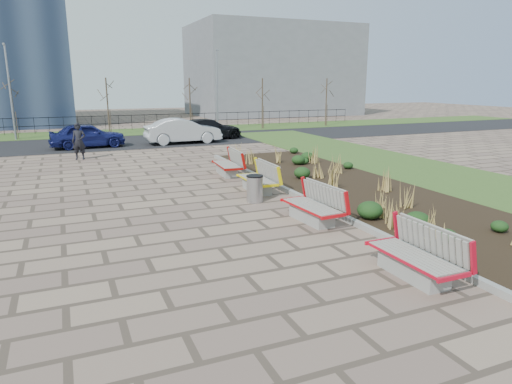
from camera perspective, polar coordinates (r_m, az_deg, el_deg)
name	(u,v)px	position (r m, az deg, el deg)	size (l,w,h in m)	color
ground	(245,275)	(9.27, -1.34, -10.34)	(120.00, 120.00, 0.00)	#816B58
planting_bed	(359,191)	(16.35, 12.71, 0.16)	(4.50, 18.00, 0.10)	black
planting_curb	(300,196)	(15.13, 5.50, -0.55)	(0.16, 18.00, 0.15)	gray
grass_verge_near	(460,180)	(19.46, 24.18, 1.33)	(5.00, 38.00, 0.04)	#33511E
grass_verge_far	(108,133)	(36.21, -18.03, 7.04)	(80.00, 5.00, 0.04)	#33511E
road	(117,143)	(30.28, -16.96, 5.92)	(80.00, 7.00, 0.02)	black
bench_a	(414,253)	(9.50, 19.13, -7.27)	(0.90, 2.10, 1.00)	red
bench_b	(312,204)	(12.59, 6.97, -1.51)	(0.90, 2.10, 1.00)	red
bench_c	(257,178)	(15.94, 0.10, 1.81)	(0.90, 2.10, 1.00)	yellow
bench_d	(227,163)	(18.85, -3.69, 3.63)	(0.90, 2.10, 1.00)	#A90F0B
litter_bin	(255,189)	(14.59, -0.16, 0.39)	(0.52, 0.52, 0.84)	#B2B2B7
pedestrian	(79,141)	(24.22, -21.26, 5.92)	(0.66, 0.43, 1.80)	black
car_blue	(87,135)	(28.37, -20.32, 6.66)	(1.69, 4.19, 1.43)	#131854
car_silver	(183,131)	(28.93, -9.12, 7.56)	(1.62, 4.65, 1.53)	#B1B4B9
car_black	(208,129)	(30.80, -6.00, 7.84)	(1.89, 4.65, 1.35)	black
tree_b	(13,108)	(34.55, -28.10, 9.20)	(1.40, 1.40, 4.00)	#4C3D2D
tree_c	(108,107)	(34.56, -18.04, 10.12)	(1.40, 1.40, 4.00)	#4C3D2D
tree_d	(190,105)	(35.61, -8.24, 10.72)	(1.40, 1.40, 4.00)	#4C3D2D
tree_e	(262,103)	(37.59, 0.80, 11.00)	(1.40, 1.40, 4.00)	#4C3D2D
tree_f	(326,102)	(40.38, 8.76, 11.03)	(1.40, 1.40, 4.00)	#4C3D2D
lamp_west	(10,93)	(34.01, -28.36, 10.82)	(0.24, 0.60, 6.00)	gray
lamp_east	(217,91)	(35.66, -4.90, 12.42)	(0.24, 0.60, 6.00)	gray
railing_fence	(105,123)	(37.64, -18.32, 8.19)	(44.00, 0.10, 1.20)	black
building_grey	(272,71)	(54.99, 1.99, 14.91)	(18.00, 12.00, 10.00)	slate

